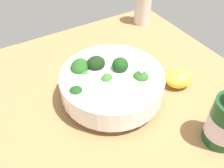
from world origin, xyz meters
The scene contains 4 objects.
ground_plane centered at (0.00, 0.00, -1.79)cm, with size 70.75×70.75×3.57cm, color #996D42.
bowl_of_broccoli centered at (-2.82, 1.40, 4.35)cm, with size 22.59×22.59×10.27cm.
lemon_wedge centered at (2.01, 17.20, 2.08)cm, with size 6.55×5.33×4.16cm, color yellow.
bottle_tall centered at (-27.16, 27.43, 6.55)cm, with size 5.26×5.26×13.64cm.
Camera 1 is at (31.91, -18.93, 41.55)cm, focal length 40.07 mm.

